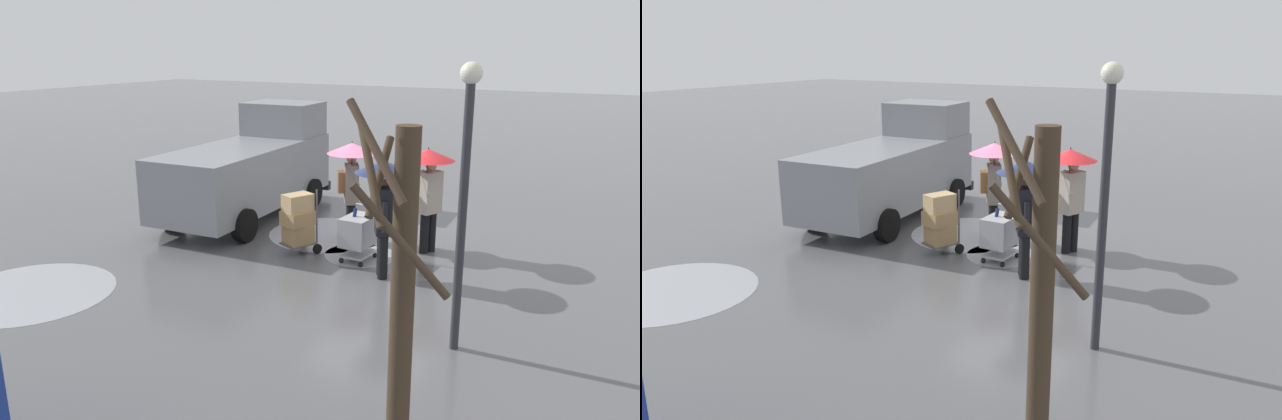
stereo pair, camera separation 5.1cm
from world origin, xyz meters
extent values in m
plane|color=#5B5B5E|center=(0.00, 0.00, 0.00)|extent=(90.00, 90.00, 0.00)
cylinder|color=#999BA0|center=(0.04, 0.63, 0.00)|extent=(1.44, 1.44, 0.01)
cylinder|color=#ADAFB5|center=(1.27, -0.26, 0.00)|extent=(2.56, 2.56, 0.01)
cylinder|color=#999BA0|center=(4.15, 5.00, 0.00)|extent=(2.76, 2.76, 0.01)
cube|color=gray|center=(3.62, -0.54, 1.06)|extent=(2.23, 5.30, 1.40)
cube|color=gray|center=(3.72, -2.44, 2.18)|extent=(1.91, 1.50, 0.84)
cube|color=black|center=(3.76, -3.16, 1.38)|extent=(1.66, 0.15, 0.63)
cube|color=#232326|center=(3.77, -3.20, 0.32)|extent=(1.97, 0.26, 0.24)
cylinder|color=black|center=(4.69, -2.10, 0.36)|extent=(0.28, 0.73, 0.72)
cylinder|color=black|center=(2.73, -2.20, 0.36)|extent=(0.28, 0.73, 0.72)
cylinder|color=black|center=(4.52, 1.12, 0.36)|extent=(0.28, 0.73, 0.72)
cylinder|color=black|center=(2.56, 1.02, 0.36)|extent=(0.28, 0.73, 0.72)
cube|color=#B2B2B7|center=(-0.05, 0.90, 0.60)|extent=(0.55, 0.78, 0.56)
cube|color=#B2B2B7|center=(-0.05, 0.90, 0.14)|extent=(0.50, 0.70, 0.04)
cylinder|color=#B2B2B7|center=(-0.07, 0.48, 1.00)|extent=(0.58, 0.06, 0.04)
sphere|color=black|center=(-0.24, 1.21, 0.05)|extent=(0.10, 0.10, 0.10)
sphere|color=black|center=(0.17, 1.20, 0.05)|extent=(0.10, 0.10, 0.10)
sphere|color=black|center=(-0.27, 0.61, 0.05)|extent=(0.10, 0.10, 0.10)
sphere|color=black|center=(0.15, 0.59, 0.05)|extent=(0.10, 0.10, 0.10)
cylinder|color=navy|center=(0.04, 1.00, 0.70)|extent=(0.08, 0.29, 0.69)
cube|color=#515156|center=(1.18, 1.13, 0.22)|extent=(0.68, 0.74, 0.03)
cylinder|color=#515156|center=(0.85, 0.95, 0.77)|extent=(0.04, 0.04, 1.10)
cylinder|color=#515156|center=(1.26, 0.77, 0.77)|extent=(0.04, 0.04, 1.10)
cylinder|color=black|center=(0.84, 0.95, 0.10)|extent=(0.13, 0.20, 0.20)
cylinder|color=black|center=(1.27, 0.76, 0.10)|extent=(0.13, 0.20, 0.20)
cube|color=#A37F51|center=(1.18, 1.13, 0.41)|extent=(0.65, 0.65, 0.37)
cube|color=#A37F51|center=(1.18, 1.13, 0.74)|extent=(0.65, 0.71, 0.28)
cube|color=tan|center=(1.18, 1.13, 1.05)|extent=(0.56, 0.66, 0.35)
cylinder|color=black|center=(0.70, -0.25, 0.41)|extent=(0.18, 0.18, 0.82)
cylinder|color=black|center=(0.59, -0.08, 0.41)|extent=(0.18, 0.18, 0.82)
cube|color=slate|center=(0.64, -0.17, 1.24)|extent=(0.47, 0.52, 0.84)
sphere|color=tan|center=(0.64, -0.17, 1.78)|extent=(0.22, 0.22, 0.22)
cylinder|color=slate|center=(0.78, -0.39, 1.19)|extent=(0.10, 0.10, 0.55)
cylinder|color=slate|center=(0.54, -0.02, 1.46)|extent=(0.31, 0.24, 0.50)
cylinder|color=#333338|center=(0.59, -0.08, 1.62)|extent=(0.02, 0.02, 0.86)
cone|color=#E0668E|center=(0.59, -0.08, 2.00)|extent=(1.04, 1.04, 0.22)
sphere|color=#333338|center=(0.59, -0.08, 2.13)|extent=(0.04, 0.04, 0.04)
cube|color=brown|center=(0.82, -0.06, 1.28)|extent=(0.29, 0.34, 0.44)
cylinder|color=black|center=(-1.10, -0.31, 0.41)|extent=(0.18, 0.18, 0.82)
cylinder|color=black|center=(-1.01, -0.13, 0.41)|extent=(0.18, 0.18, 0.82)
cube|color=#B2A899|center=(-1.05, -0.22, 1.24)|extent=(0.44, 0.52, 0.84)
sphere|color=tan|center=(-1.05, -0.22, 1.78)|extent=(0.22, 0.22, 0.22)
cylinder|color=#B2A899|center=(-1.16, -0.46, 1.19)|extent=(0.10, 0.10, 0.55)
cylinder|color=#B2A899|center=(-1.00, -0.05, 1.46)|extent=(0.32, 0.22, 0.50)
cylinder|color=#333338|center=(-1.01, -0.13, 1.62)|extent=(0.02, 0.02, 0.86)
cone|color=red|center=(-1.01, -0.13, 2.00)|extent=(1.04, 1.04, 0.22)
sphere|color=#333338|center=(-1.01, -0.13, 2.13)|extent=(0.04, 0.04, 0.04)
cylinder|color=black|center=(-0.83, 1.56, 0.41)|extent=(0.18, 0.18, 0.82)
cylinder|color=black|center=(-0.73, 1.38, 0.41)|extent=(0.18, 0.18, 0.82)
cube|color=black|center=(-0.78, 1.47, 1.24)|extent=(0.46, 0.52, 0.84)
sphere|color=brown|center=(-0.78, 1.47, 1.78)|extent=(0.22, 0.22, 0.22)
cylinder|color=black|center=(-0.91, 1.70, 1.19)|extent=(0.10, 0.10, 0.55)
cylinder|color=black|center=(-0.68, 1.32, 1.46)|extent=(0.31, 0.23, 0.50)
cylinder|color=#333338|center=(-0.73, 1.38, 1.62)|extent=(0.02, 0.02, 0.86)
cone|color=navy|center=(-0.73, 1.38, 2.00)|extent=(1.04, 1.04, 0.22)
sphere|color=#333338|center=(-0.73, 1.38, 2.13)|extent=(0.04, 0.04, 0.04)
cylinder|color=#423323|center=(-2.80, 5.80, 1.68)|extent=(0.24, 0.24, 3.36)
cylinder|color=#423323|center=(-2.92, 6.21, 2.39)|extent=(0.91, 0.32, 1.02)
cylinder|color=#423323|center=(-2.53, 5.81, 2.86)|extent=(0.11, 0.60, 0.71)
cylinder|color=#423323|center=(-2.63, 6.14, 3.16)|extent=(0.77, 0.44, 0.86)
cylinder|color=#423323|center=(-2.54, 6.02, 2.92)|extent=(0.55, 0.62, 0.87)
cylinder|color=#2D2D33|center=(-2.71, 3.45, 1.80)|extent=(0.12, 0.12, 3.60)
sphere|color=#EAEACC|center=(-2.71, 3.45, 3.72)|extent=(0.28, 0.28, 0.28)
camera|label=1|loc=(-4.72, 10.95, 4.07)|focal=33.90mm
camera|label=2|loc=(-4.76, 10.93, 4.07)|focal=33.90mm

